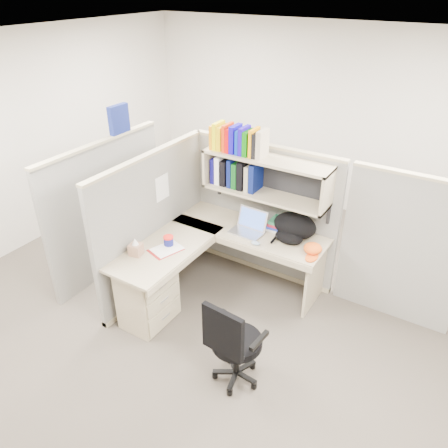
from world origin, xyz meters
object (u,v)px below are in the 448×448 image
Objects in this scene: backpack at (292,228)px; snack_canister at (169,241)px; desk at (175,278)px; task_chair at (234,355)px; laptop at (247,223)px.

backpack reaches higher than snack_canister.
task_chair is at bearing -26.29° from desk.
backpack is 0.50× the size of task_chair.
desk is 1.35m from backpack.
laptop reaches higher than task_chair.
task_chair is (1.17, -0.63, -0.45)m from snack_canister.
desk is 16.40× the size of snack_canister.
snack_canister is (-0.16, 0.13, 0.35)m from desk.
snack_canister is at bearing 151.94° from task_chair.
backpack is at bearing 94.98° from task_chair.
task_chair is at bearing -61.90° from laptop.
backpack is 1.32m from snack_canister.
laptop is 0.50m from backpack.
task_chair is (0.60, -1.27, -0.53)m from laptop.
task_chair reaches higher than snack_canister.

